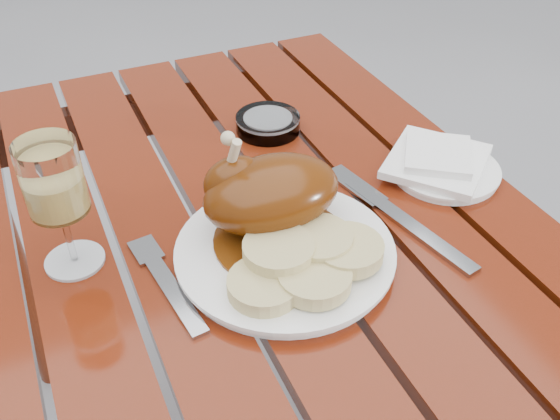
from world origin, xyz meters
The scene contains 10 objects.
table centered at (0.00, 0.00, 0.38)m, with size 0.80×1.20×0.75m, color maroon.
dinner_plate centered at (0.02, -0.04, 0.76)m, with size 0.28×0.28×0.02m, color white.
roast_duck centered at (0.02, 0.02, 0.82)m, with size 0.18×0.19×0.13m.
bread_dumplings centered at (0.03, -0.08, 0.79)m, with size 0.20×0.14×0.04m.
wine_glass centered at (-0.23, 0.07, 0.84)m, with size 0.08×0.08×0.18m, color #EACC6A.
side_plate centered at (0.32, 0.04, 0.76)m, with size 0.17×0.17×0.01m, color white.
napkin centered at (0.31, 0.05, 0.77)m, with size 0.15×0.14×0.01m, color white.
ashtray centered at (0.13, 0.27, 0.76)m, with size 0.11×0.11×0.03m, color #B2B7BC.
fork centered at (-0.13, -0.03, 0.75)m, with size 0.02×0.18×0.01m, color gray.
knife centered at (0.20, -0.04, 0.75)m, with size 0.02×0.24×0.01m, color gray.
Camera 1 is at (-0.23, -0.57, 1.30)m, focal length 40.00 mm.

